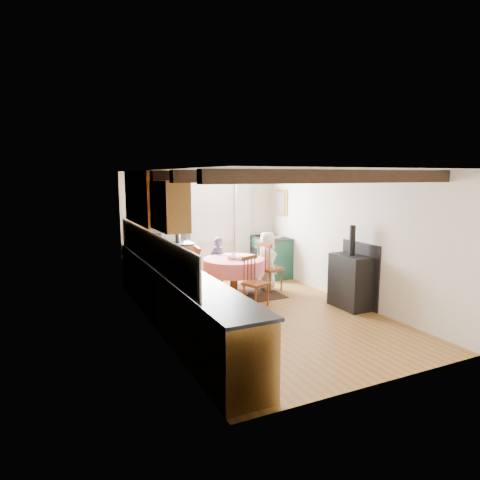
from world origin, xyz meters
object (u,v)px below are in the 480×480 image
cast_iron_stove (351,267)px  cup (234,255)px  chair_right (270,267)px  chair_near (256,282)px  chair_left (189,273)px  aga_range (270,256)px  child_far (217,263)px  dining_table (234,277)px  child_right (267,261)px

cast_iron_stove → cup: size_ratio=14.70×
chair_right → chair_near: bearing=120.9°
chair_left → aga_range: size_ratio=0.98×
cup → child_far: bearing=105.8°
aga_range → chair_left: bearing=-157.4°
aga_range → cup: (-1.35, -0.93, 0.30)m
dining_table → chair_left: chair_left is taller
chair_left → aga_range: bearing=119.2°
chair_near → chair_right: 1.05m
chair_right → cup: (-0.71, 0.19, 0.27)m
chair_near → chair_left: size_ratio=0.90×
aga_range → cup: bearing=-145.5°
dining_table → chair_right: bearing=-5.2°
dining_table → cast_iron_stove: (1.52, -1.63, 0.37)m
child_far → cup: bearing=86.9°
chair_near → cup: size_ratio=9.02×
cup → chair_right: bearing=-15.0°
chair_near → cup: (0.01, 0.96, 0.32)m
dining_table → child_right: child_right is taller
chair_near → child_right: bearing=31.5°
cast_iron_stove → dining_table: bearing=133.0°
chair_near → cast_iron_stove: size_ratio=0.61×
dining_table → cup: bearing=64.0°
aga_range → chair_right: bearing=-119.9°
cast_iron_stove → child_right: cast_iron_stove is taller
chair_left → child_far: (0.81, 0.54, 0.03)m
aga_range → cup: aga_range is taller
dining_table → chair_right: (0.77, -0.07, 0.14)m
child_far → cup: child_far is taller
chair_near → chair_left: bearing=115.9°
chair_near → child_far: 1.48m
aga_range → cast_iron_stove: cast_iron_stove is taller
aga_range → cast_iron_stove: (0.11, -2.67, 0.27)m
aga_range → child_right: (-0.64, -0.99, 0.13)m
dining_table → aga_range: aga_range is taller
child_right → cup: bearing=92.2°
chair_right → child_far: (-0.85, 0.70, 0.03)m
dining_table → chair_near: chair_near is taller
dining_table → cast_iron_stove: size_ratio=0.82×
cast_iron_stove → cup: 2.28m
cast_iron_stove → cup: bearing=129.9°
chair_near → aga_range: size_ratio=0.89×
aga_range → child_far: child_far is taller
chair_right → cast_iron_stove: (0.75, -1.56, 0.23)m
dining_table → chair_left: size_ratio=1.20×
chair_right → dining_table: bearing=68.8°
chair_near → aga_range: 2.32m
dining_table → chair_right: size_ratio=1.19×
aga_range → child_right: child_right is taller
child_far → cast_iron_stove: bearing=106.5°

